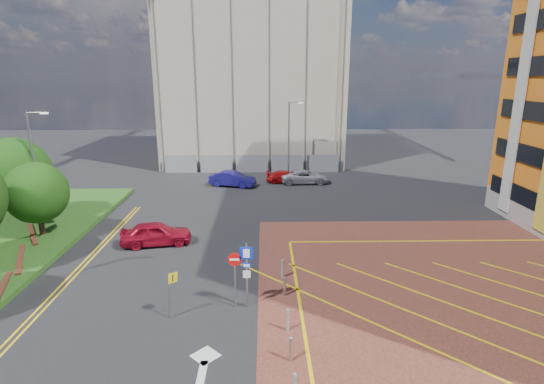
{
  "coord_description": "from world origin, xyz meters",
  "views": [
    {
      "loc": [
        1.3,
        -16.9,
        10.53
      ],
      "look_at": [
        1.72,
        3.37,
        4.98
      ],
      "focal_mm": 28.0,
      "sensor_mm": 36.0,
      "label": 1
    }
  ],
  "objects_px": {
    "lamp_back": "(290,136)",
    "car_red_back": "(286,177)",
    "car_red_left": "(156,233)",
    "car_silver_back": "(305,177)",
    "lamp_left_far": "(35,165)",
    "tree_c": "(37,193)",
    "warning_sign": "(171,289)",
    "car_blue_back": "(233,179)",
    "tree_d": "(14,173)",
    "sign_cluster": "(242,269)"
  },
  "relations": [
    {
      "from": "lamp_back",
      "to": "car_red_back",
      "type": "relative_size",
      "value": 1.95
    },
    {
      "from": "lamp_back",
      "to": "car_red_left",
      "type": "distance_m",
      "value": 21.8
    },
    {
      "from": "car_silver_back",
      "to": "car_red_back",
      "type": "bearing_deg",
      "value": 80.88
    },
    {
      "from": "lamp_left_far",
      "to": "car_red_back",
      "type": "bearing_deg",
      "value": 36.07
    },
    {
      "from": "tree_c",
      "to": "car_red_back",
      "type": "distance_m",
      "value": 23.0
    },
    {
      "from": "warning_sign",
      "to": "car_silver_back",
      "type": "height_order",
      "value": "warning_sign"
    },
    {
      "from": "tree_c",
      "to": "lamp_left_far",
      "type": "distance_m",
      "value": 2.65
    },
    {
      "from": "tree_c",
      "to": "car_silver_back",
      "type": "relative_size",
      "value": 1.01
    },
    {
      "from": "car_blue_back",
      "to": "warning_sign",
      "type": "bearing_deg",
      "value": -166.43
    },
    {
      "from": "lamp_back",
      "to": "car_silver_back",
      "type": "height_order",
      "value": "lamp_back"
    },
    {
      "from": "car_silver_back",
      "to": "tree_d",
      "type": "bearing_deg",
      "value": 117.04
    },
    {
      "from": "lamp_back",
      "to": "car_silver_back",
      "type": "xyz_separation_m",
      "value": [
        1.43,
        -3.12,
        -3.69
      ]
    },
    {
      "from": "car_red_left",
      "to": "car_red_back",
      "type": "distance_m",
      "value": 18.77
    },
    {
      "from": "warning_sign",
      "to": "car_blue_back",
      "type": "bearing_deg",
      "value": 87.41
    },
    {
      "from": "car_blue_back",
      "to": "tree_c",
      "type": "bearing_deg",
      "value": 155.75
    },
    {
      "from": "warning_sign",
      "to": "lamp_left_far",
      "type": "bearing_deg",
      "value": 134.22
    },
    {
      "from": "tree_c",
      "to": "tree_d",
      "type": "height_order",
      "value": "tree_d"
    },
    {
      "from": "sign_cluster",
      "to": "tree_d",
      "type": "bearing_deg",
      "value": 144.42
    },
    {
      "from": "warning_sign",
      "to": "car_silver_back",
      "type": "relative_size",
      "value": 0.46
    },
    {
      "from": "car_blue_back",
      "to": "car_silver_back",
      "type": "relative_size",
      "value": 0.93
    },
    {
      "from": "lamp_back",
      "to": "warning_sign",
      "type": "distance_m",
      "value": 28.9
    },
    {
      "from": "car_silver_back",
      "to": "car_red_left",
      "type": "bearing_deg",
      "value": 143.9
    },
    {
      "from": "lamp_back",
      "to": "car_silver_back",
      "type": "relative_size",
      "value": 1.65
    },
    {
      "from": "sign_cluster",
      "to": "warning_sign",
      "type": "distance_m",
      "value": 3.3
    },
    {
      "from": "lamp_left_far",
      "to": "car_blue_back",
      "type": "distance_m",
      "value": 17.73
    },
    {
      "from": "tree_c",
      "to": "car_silver_back",
      "type": "bearing_deg",
      "value": 38.06
    },
    {
      "from": "car_red_left",
      "to": "lamp_left_far",
      "type": "bearing_deg",
      "value": 59.52
    },
    {
      "from": "car_blue_back",
      "to": "car_silver_back",
      "type": "distance_m",
      "value": 7.36
    },
    {
      "from": "car_blue_back",
      "to": "lamp_left_far",
      "type": "bearing_deg",
      "value": 149.12
    },
    {
      "from": "warning_sign",
      "to": "sign_cluster",
      "type": "bearing_deg",
      "value": 15.81
    },
    {
      "from": "sign_cluster",
      "to": "car_blue_back",
      "type": "bearing_deg",
      "value": 95.17
    },
    {
      "from": "lamp_back",
      "to": "sign_cluster",
      "type": "bearing_deg",
      "value": -97.97
    },
    {
      "from": "lamp_back",
      "to": "tree_d",
      "type": "bearing_deg",
      "value": -143.91
    },
    {
      "from": "warning_sign",
      "to": "car_red_left",
      "type": "height_order",
      "value": "warning_sign"
    },
    {
      "from": "lamp_left_far",
      "to": "warning_sign",
      "type": "height_order",
      "value": "lamp_left_far"
    },
    {
      "from": "warning_sign",
      "to": "car_red_back",
      "type": "relative_size",
      "value": 0.55
    },
    {
      "from": "lamp_left_far",
      "to": "tree_c",
      "type": "bearing_deg",
      "value": -65.29
    },
    {
      "from": "car_red_left",
      "to": "car_red_back",
      "type": "height_order",
      "value": "car_red_left"
    },
    {
      "from": "lamp_left_far",
      "to": "car_silver_back",
      "type": "height_order",
      "value": "lamp_left_far"
    },
    {
      "from": "car_red_left",
      "to": "car_silver_back",
      "type": "xyz_separation_m",
      "value": [
        11.15,
        16.06,
        -0.08
      ]
    },
    {
      "from": "tree_c",
      "to": "car_red_back",
      "type": "height_order",
      "value": "tree_c"
    },
    {
      "from": "car_red_back",
      "to": "lamp_left_far",
      "type": "bearing_deg",
      "value": 130.68
    },
    {
      "from": "lamp_left_far",
      "to": "car_silver_back",
      "type": "bearing_deg",
      "value": 32.88
    },
    {
      "from": "lamp_left_far",
      "to": "sign_cluster",
      "type": "relative_size",
      "value": 2.5
    },
    {
      "from": "tree_c",
      "to": "car_silver_back",
      "type": "xyz_separation_m",
      "value": [
        19.01,
        14.88,
        -2.52
      ]
    },
    {
      "from": "tree_d",
      "to": "car_red_left",
      "type": "relative_size",
      "value": 1.37
    },
    {
      "from": "car_red_back",
      "to": "car_silver_back",
      "type": "bearing_deg",
      "value": -93.19
    },
    {
      "from": "warning_sign",
      "to": "car_silver_back",
      "type": "distance_m",
      "value": 26.17
    },
    {
      "from": "sign_cluster",
      "to": "car_red_left",
      "type": "xyz_separation_m",
      "value": [
        -5.94,
        7.84,
        -1.2
      ]
    },
    {
      "from": "sign_cluster",
      "to": "warning_sign",
      "type": "bearing_deg",
      "value": -164.19
    }
  ]
}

